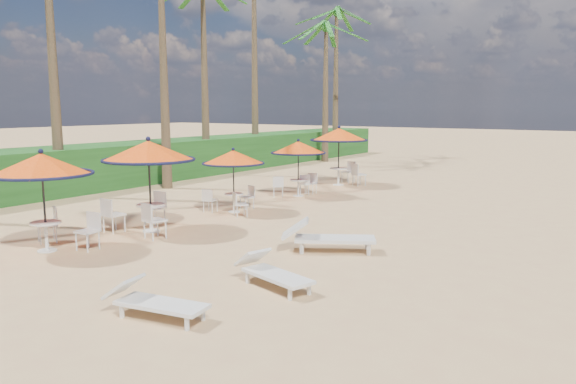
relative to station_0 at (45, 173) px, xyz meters
name	(u,v)px	position (x,y,z in m)	size (l,w,h in m)	color
ground	(212,297)	(5.48, -0.32, -1.87)	(160.00, 160.00, 0.00)	tan
scrub_hedge	(153,160)	(-8.02, 10.68, -0.97)	(3.00, 40.00, 1.80)	#194716
station_0	(45,173)	(0.00, 0.00, 0.00)	(2.36, 2.36, 2.46)	black
station_1	(147,162)	(0.41, 2.80, 0.05)	(2.52, 2.52, 2.63)	black
station_2	(233,165)	(0.52, 6.32, -0.32)	(2.04, 2.04, 2.12)	black
station_3	(298,154)	(0.42, 10.33, -0.26)	(2.12, 2.12, 2.21)	black
station_4	(341,140)	(0.29, 13.92, 0.12)	(2.51, 2.55, 2.61)	black
lounger_near	(152,300)	(5.34, -1.62, -1.57)	(1.87, 0.87, 0.65)	silver
lounger_mid	(271,271)	(6.01, 0.78, -1.57)	(1.92, 1.05, 0.66)	silver
lounger_far	(325,236)	(5.55, 3.64, -1.50)	(2.26, 1.71, 0.79)	silver
palm_6	(326,36)	(-5.71, 22.86, 5.82)	(5.00, 5.00, 8.45)	brown
palm_7	(337,21)	(-6.97, 26.38, 7.21)	(5.00, 5.00, 9.93)	brown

